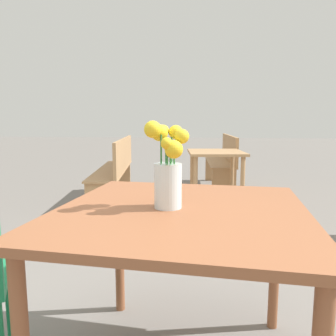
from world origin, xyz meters
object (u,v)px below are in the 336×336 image
at_px(bench_middle, 117,168).
at_px(table_back, 216,162).
at_px(table_front, 181,230).
at_px(flower_vase, 168,172).
at_px(bench_far, 223,160).

bearing_deg(bench_middle, table_back, -7.78).
relative_size(table_front, bench_middle, 0.58).
height_order(table_front, bench_middle, bench_middle).
relative_size(flower_vase, bench_middle, 0.18).
height_order(bench_middle, bench_far, same).
distance_m(flower_vase, table_back, 2.74).
height_order(table_front, table_back, table_front).
bearing_deg(flower_vase, table_front, 0.33).
relative_size(flower_vase, table_back, 0.42).
xyz_separation_m(bench_middle, bench_far, (1.43, 1.07, -0.01)).
height_order(flower_vase, bench_middle, flower_vase).
relative_size(table_front, bench_far, 0.65).
distance_m(table_front, table_back, 2.72).
bearing_deg(bench_far, flower_vase, -96.60).
bearing_deg(bench_far, bench_middle, -143.19).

